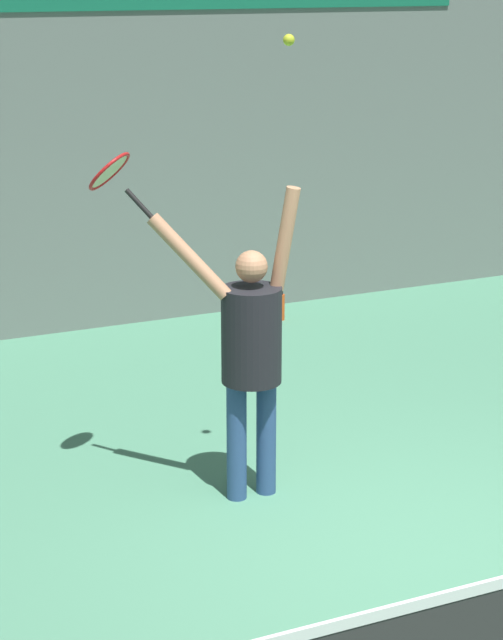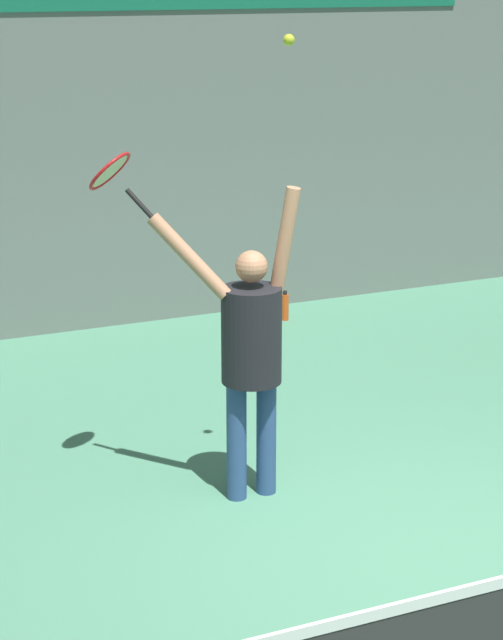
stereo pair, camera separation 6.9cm
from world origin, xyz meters
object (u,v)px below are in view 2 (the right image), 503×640
at_px(tennis_player, 250,345).
at_px(tennis_ball, 289,40).
at_px(tennis_racket, 112,174).
at_px(water_bottle, 285,307).

distance_m(tennis_player, tennis_ball, 1.90).
height_order(tennis_racket, tennis_ball, tennis_ball).
relative_size(tennis_racket, water_bottle, 1.44).
relative_size(tennis_player, tennis_racket, 4.79).
xyz_separation_m(tennis_ball, water_bottle, (1.73, 3.57, -2.79)).
bearing_deg(water_bottle, tennis_ball, -115.80).
distance_m(tennis_ball, water_bottle, 4.85).
height_order(tennis_player, tennis_racket, tennis_racket).
xyz_separation_m(tennis_player, tennis_ball, (0.21, -0.08, 1.89)).
xyz_separation_m(tennis_racket, water_bottle, (2.66, 3.01, -1.97)).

